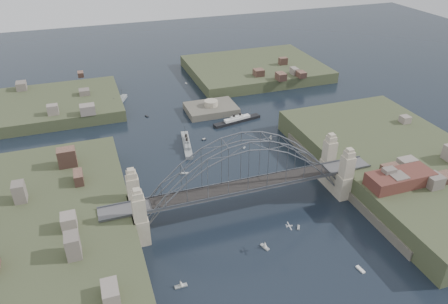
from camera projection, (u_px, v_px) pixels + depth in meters
ground at (243, 208)px, 129.80m from camera, size 500.00×500.00×0.00m
bridge at (244, 174)px, 123.62m from camera, size 84.00×13.80×24.60m
shore_west at (42, 246)px, 112.54m from camera, size 50.50×90.00×12.00m
shore_east at (400, 170)px, 145.09m from camera, size 50.50×90.00×12.00m
headland_nw at (52, 109)px, 191.56m from camera, size 60.00×45.00×9.00m
headland_ne at (255, 72)px, 233.50m from camera, size 70.00×55.00×9.50m
fort_island at (211, 113)px, 190.57m from camera, size 22.00×16.00×9.40m
wharf_shed at (400, 179)px, 125.84m from camera, size 20.00×8.00×4.00m
finger_pier at (412, 237)px, 117.65m from camera, size 4.00×22.00×1.40m
naval_cruiser_near at (187, 144)px, 162.69m from camera, size 5.92×20.39×6.07m
naval_cruiser_far at (119, 102)px, 197.18m from camera, size 9.83×17.35×6.07m
ocean_liner at (237, 120)px, 181.05m from camera, size 22.00×7.08×5.36m
aeroplane at (289, 226)px, 110.52m from camera, size 1.81×3.32×0.48m
small_boat_a at (184, 173)px, 146.41m from camera, size 3.02×1.74×0.45m
small_boat_b at (244, 148)px, 161.79m from camera, size 1.49×1.42×0.45m
small_boat_c at (265, 245)px, 114.53m from camera, size 1.83×3.12×2.38m
small_boat_d at (271, 137)px, 167.91m from camera, size 1.29×2.28×2.38m
small_boat_e at (110, 146)px, 162.05m from camera, size 3.25×3.90×2.38m
small_boat_f at (204, 139)px, 167.39m from camera, size 1.72×0.61×1.43m
small_boat_g at (360, 269)px, 107.80m from camera, size 1.23×2.77×0.45m
small_boat_h at (147, 116)px, 186.02m from camera, size 1.39×2.12×0.45m
small_boat_i at (311, 158)px, 155.55m from camera, size 2.36×0.84×0.45m
small_boat_j at (181, 284)px, 102.79m from camera, size 3.07×1.01×2.38m
small_boat_k at (186, 83)px, 220.40m from camera, size 0.74×1.80×0.45m
small_boat_l at (84, 190)px, 137.98m from camera, size 1.65×2.97×0.45m
small_boat_m at (298, 228)px, 121.80m from camera, size 1.63×2.05×0.45m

